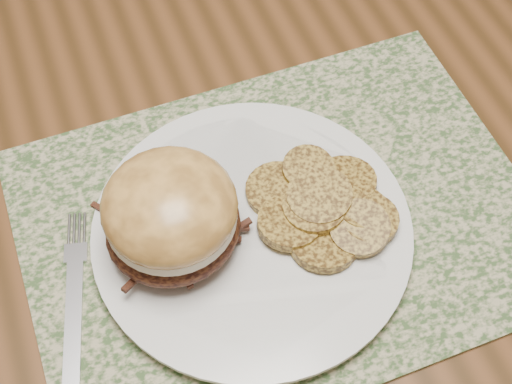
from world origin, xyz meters
TOP-DOWN VIEW (x-y plane):
  - dining_table at (0.00, 0.00)m, footprint 1.50×0.90m
  - placemat at (0.17, -0.08)m, footprint 0.45×0.33m
  - dinner_plate at (0.14, -0.08)m, footprint 0.26×0.26m
  - pork_sandwich at (0.07, -0.07)m, footprint 0.13×0.13m
  - roasted_potatoes at (0.20, -0.09)m, footprint 0.13×0.14m
  - fork at (-0.02, -0.09)m, footprint 0.06×0.16m

SIDE VIEW (x-z plane):
  - dining_table at x=0.00m, z-range 0.30..1.05m
  - placemat at x=0.17m, z-range 0.75..0.75m
  - fork at x=-0.02m, z-range 0.75..0.76m
  - dinner_plate at x=0.14m, z-range 0.75..0.77m
  - roasted_potatoes at x=0.20m, z-range 0.76..0.79m
  - pork_sandwich at x=0.07m, z-range 0.77..0.85m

